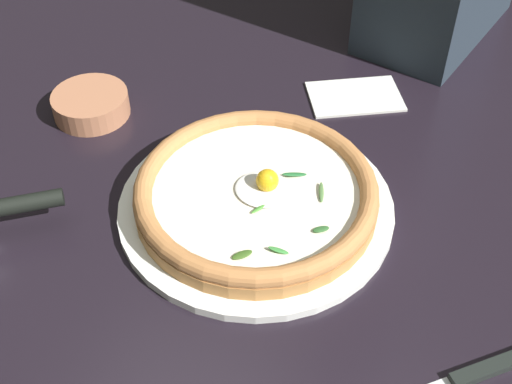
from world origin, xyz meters
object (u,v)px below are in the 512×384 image
(pizza, at_px, (256,193))
(folded_napkin, at_px, (355,95))
(table_knife, at_px, (462,379))
(side_bowl, at_px, (91,104))

(pizza, distance_m, folded_napkin, 0.29)
(pizza, relative_size, table_knife, 1.68)
(table_knife, bearing_deg, folded_napkin, -60.52)
(table_knife, distance_m, folded_napkin, 0.49)
(table_knife, bearing_deg, pizza, -26.69)
(pizza, distance_m, table_knife, 0.32)
(table_knife, relative_size, folded_napkin, 1.31)
(side_bowl, xyz_separation_m, table_knife, (-0.59, 0.24, -0.01))
(pizza, height_order, table_knife, pizza)
(pizza, relative_size, folded_napkin, 2.19)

